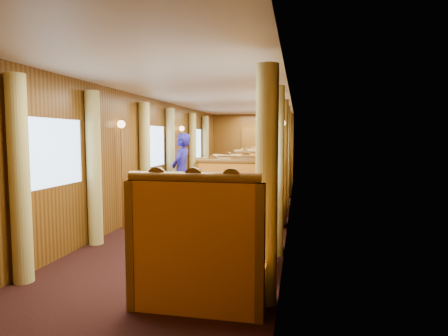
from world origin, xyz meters
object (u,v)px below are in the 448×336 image
(table_far, at_px, (267,179))
(tea_tray, at_px, (214,211))
(banquette_far_fwd, at_px, (264,181))
(rose_vase_mid, at_px, (255,171))
(steward, at_px, (182,172))
(teapot_left, at_px, (202,207))
(table_mid, at_px, (253,197))
(fruit_plate, at_px, (243,212))
(rose_vase_far, at_px, (268,161))
(banquette_far_aft, at_px, (269,174))
(teapot_right, at_px, (218,208))
(banquette_mid_fwd, at_px, (247,203))
(banquette_near_aft, at_px, (234,220))
(passenger, at_px, (257,176))
(table_near, at_px, (220,241))
(teapot_back, at_px, (212,205))
(banquette_near_fwd, at_px, (198,265))
(banquette_mid_aft, at_px, (258,188))

(table_far, height_order, tea_tray, tea_tray)
(banquette_far_fwd, xyz_separation_m, tea_tray, (-0.06, -6.01, 0.33))
(rose_vase_mid, distance_m, steward, 1.69)
(banquette_far_fwd, height_order, teapot_left, banquette_far_fwd)
(steward, bearing_deg, banquette_far_fwd, 148.41)
(table_far, bearing_deg, banquette_far_fwd, -90.00)
(table_mid, relative_size, tea_tray, 3.09)
(banquette_far_fwd, height_order, fruit_plate, banquette_far_fwd)
(banquette_far_fwd, height_order, rose_vase_far, banquette_far_fwd)
(tea_tray, xyz_separation_m, rose_vase_mid, (0.08, 3.53, 0.17))
(banquette_far_aft, height_order, teapot_right, banquette_far_aft)
(banquette_mid_fwd, bearing_deg, banquette_far_aft, 90.00)
(rose_vase_mid, bearing_deg, banquette_far_fwd, 90.48)
(banquette_mid_fwd, distance_m, banquette_far_aft, 5.53)
(tea_tray, distance_m, steward, 4.03)
(banquette_near_aft, height_order, rose_vase_far, banquette_near_aft)
(tea_tray, bearing_deg, banquette_mid_fwd, 88.56)
(banquette_far_aft, height_order, passenger, banquette_far_aft)
(banquette_far_fwd, xyz_separation_m, steward, (-1.66, -2.31, 0.45))
(teapot_right, relative_size, steward, 0.09)
(table_near, xyz_separation_m, fruit_plate, (0.30, -0.10, 0.39))
(teapot_back, bearing_deg, passenger, 79.41)
(banquette_near_fwd, xyz_separation_m, table_mid, (0.00, 4.51, -0.05))
(steward, bearing_deg, banquette_mid_fwd, 58.50)
(banquette_near_fwd, height_order, table_far, banquette_near_fwd)
(table_mid, height_order, rose_vase_mid, rose_vase_mid)
(table_near, bearing_deg, teapot_right, -86.62)
(table_near, relative_size, banquette_near_aft, 0.78)
(table_near, bearing_deg, teapot_left, -143.70)
(banquette_far_aft, distance_m, fruit_plate, 8.12)
(teapot_back, relative_size, passenger, 0.20)
(banquette_near_fwd, xyz_separation_m, banquette_far_fwd, (0.00, 7.00, 0.00))
(banquette_mid_fwd, bearing_deg, passenger, 90.00)
(banquette_near_fwd, bearing_deg, banquette_near_aft, 90.00)
(table_far, relative_size, banquette_far_fwd, 0.78)
(banquette_mid_aft, xyz_separation_m, table_far, (0.00, 2.49, -0.05))
(banquette_mid_aft, bearing_deg, teapot_right, -89.90)
(rose_vase_far, distance_m, passenger, 2.73)
(fruit_plate, bearing_deg, steward, 117.51)
(rose_vase_mid, bearing_deg, fruit_plate, -85.52)
(table_near, relative_size, banquette_mid_aft, 0.78)
(teapot_left, height_order, fruit_plate, teapot_left)
(rose_vase_mid, relative_size, rose_vase_far, 1.00)
(banquette_near_aft, bearing_deg, tea_tray, -93.49)
(teapot_back, distance_m, rose_vase_mid, 3.43)
(table_near, xyz_separation_m, banquette_far_fwd, (0.00, 5.99, 0.05))
(table_near, relative_size, steward, 0.60)
(banquette_near_fwd, height_order, banquette_far_fwd, same)
(banquette_mid_aft, distance_m, teapot_left, 4.67)
(banquette_mid_fwd, height_order, teapot_back, banquette_mid_fwd)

